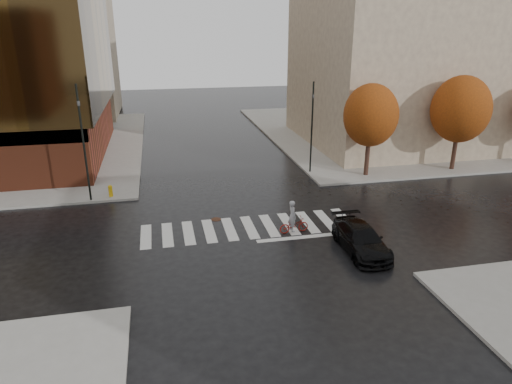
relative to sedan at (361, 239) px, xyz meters
The scene contains 13 objects.
ground 5.80m from the sedan, 144.59° to the left, with size 120.00×120.00×0.00m, color black.
sidewalk_ne 29.30m from the sedan, 56.19° to the left, with size 30.00×30.00×0.15m, color gray.
crosswalk 6.10m from the sedan, 140.74° to the left, with size 12.00×3.00×0.01m, color silver.
building_ne_tan 25.25m from the sedan, 58.84° to the left, with size 16.00×16.00×18.00m, color gray.
building_nw_far 46.33m from the sedan, 117.16° to the left, with size 14.00×12.00×20.00m, color gray.
tree_ne_a 12.57m from the sedan, 63.73° to the left, with size 3.80×3.80×6.50m.
tree_ne_b 16.81m from the sedan, 41.13° to the left, with size 4.20×4.20×6.89m.
sedan is the anchor object (origin of this frame).
cyclist 3.74m from the sedan, 133.50° to the left, with size 1.63×0.69×1.80m.
traffic_light_nw 17.01m from the sedan, 144.60° to the left, with size 0.18×0.15×7.06m.
traffic_light_ne 12.84m from the sedan, 82.61° to the left, with size 0.14×0.17×6.52m.
fire_hydrant 15.92m from the sedan, 141.11° to the left, with size 0.27×0.27×0.76m.
manhole 8.28m from the sedan, 140.15° to the left, with size 0.57×0.57×0.01m, color #432618.
Camera 1 is at (-4.46, -21.66, 10.31)m, focal length 32.00 mm.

